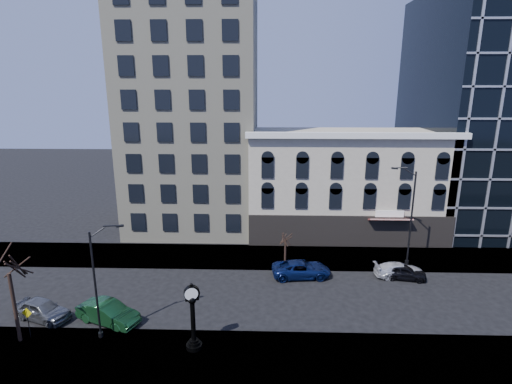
{
  "coord_description": "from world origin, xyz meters",
  "views": [
    {
      "loc": [
        3.03,
        -29.92,
        17.0
      ],
      "look_at": [
        2.0,
        4.0,
        8.0
      ],
      "focal_mm": 28.0,
      "sensor_mm": 36.0,
      "label": 1
    }
  ],
  "objects_px": {
    "street_lamp_near": "(101,253)",
    "street_clock": "(193,319)",
    "warning_sign": "(28,317)",
    "car_near_a": "(42,309)",
    "car_near_b": "(108,313)"
  },
  "relations": [
    {
      "from": "street_clock",
      "to": "warning_sign",
      "type": "bearing_deg",
      "value": 158.57
    },
    {
      "from": "street_clock",
      "to": "car_near_b",
      "type": "xyz_separation_m",
      "value": [
        -6.92,
        2.96,
        -1.46
      ]
    },
    {
      "from": "street_lamp_near",
      "to": "street_clock",
      "type": "bearing_deg",
      "value": -36.52
    },
    {
      "from": "street_clock",
      "to": "car_near_a",
      "type": "bearing_deg",
      "value": 147.36
    },
    {
      "from": "car_near_b",
      "to": "street_clock",
      "type": "bearing_deg",
      "value": -91.39
    },
    {
      "from": "street_clock",
      "to": "street_lamp_near",
      "type": "xyz_separation_m",
      "value": [
        -6.17,
        1.27,
        4.06
      ]
    },
    {
      "from": "car_near_a",
      "to": "car_near_b",
      "type": "distance_m",
      "value": 5.16
    },
    {
      "from": "street_clock",
      "to": "warning_sign",
      "type": "relative_size",
      "value": 2.08
    },
    {
      "from": "street_clock",
      "to": "warning_sign",
      "type": "height_order",
      "value": "street_clock"
    },
    {
      "from": "car_near_a",
      "to": "street_lamp_near",
      "type": "bearing_deg",
      "value": -88.71
    },
    {
      "from": "street_clock",
      "to": "street_lamp_near",
      "type": "bearing_deg",
      "value": 150.97
    },
    {
      "from": "street_lamp_near",
      "to": "car_near_a",
      "type": "relative_size",
      "value": 1.8
    },
    {
      "from": "street_lamp_near",
      "to": "warning_sign",
      "type": "distance_m",
      "value": 7.15
    },
    {
      "from": "street_lamp_near",
      "to": "car_near_b",
      "type": "xyz_separation_m",
      "value": [
        -0.75,
        1.69,
        -5.53
      ]
    },
    {
      "from": "street_clock",
      "to": "warning_sign",
      "type": "xyz_separation_m",
      "value": [
        -11.58,
        0.81,
        -0.58
      ]
    }
  ]
}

